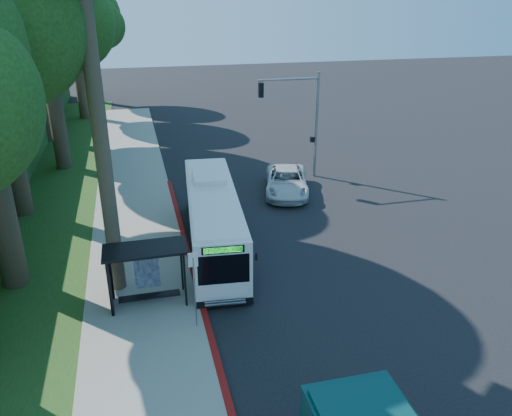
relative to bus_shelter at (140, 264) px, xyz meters
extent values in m
plane|color=black|center=(7.26, 2.86, -1.81)|extent=(140.00, 140.00, 0.00)
cube|color=gray|center=(-0.04, 2.86, -1.75)|extent=(4.50, 70.00, 0.12)
cube|color=maroon|center=(2.26, -1.14, -1.74)|extent=(0.25, 30.00, 0.13)
cube|color=#234719|center=(-5.74, 7.86, -1.78)|extent=(8.00, 70.00, 0.06)
cube|color=black|center=(0.26, -0.14, 0.69)|extent=(3.20, 1.50, 0.10)
cube|color=black|center=(-1.19, -0.14, -0.61)|extent=(0.06, 1.30, 2.20)
cube|color=navy|center=(0.26, 0.56, -0.56)|extent=(1.00, 0.12, 1.70)
cube|color=black|center=(0.26, -0.24, -1.36)|extent=(2.40, 0.40, 0.06)
cube|color=black|center=(-1.14, 0.46, -0.61)|extent=(0.08, 0.08, 2.40)
cube|color=black|center=(1.66, 0.46, -0.61)|extent=(0.08, 0.08, 2.40)
cube|color=black|center=(-1.14, -0.74, -0.61)|extent=(0.08, 0.08, 2.40)
cube|color=black|center=(1.66, -0.74, -0.61)|extent=(0.08, 0.08, 2.40)
cylinder|color=gray|center=(1.86, -2.14, -0.31)|extent=(0.06, 0.06, 3.00)
cube|color=white|center=(1.86, -2.14, 1.09)|extent=(0.35, 0.04, 0.55)
cylinder|color=gray|center=(12.06, 12.86, 1.69)|extent=(0.20, 0.20, 7.00)
cylinder|color=gray|center=(10.06, 12.86, 4.79)|extent=(4.00, 0.14, 0.14)
cube|color=black|center=(8.26, 12.86, 4.19)|extent=(0.30, 0.30, 0.90)
cube|color=black|center=(11.81, 12.86, 0.79)|extent=(0.25, 0.25, 0.35)
cylinder|color=#4C3F2D|center=(-0.94, 1.36, 4.69)|extent=(0.60, 0.60, 13.00)
sphere|color=#1F3E10|center=(-3.64, 1.66, 8.69)|extent=(5.60, 5.60, 5.60)
cylinder|color=#382B1E|center=(-6.24, 10.86, 4.14)|extent=(1.18, 1.18, 11.90)
cylinder|color=#382B1E|center=(-4.74, 18.86, 3.09)|extent=(1.06, 1.06, 9.80)
sphere|color=#1F3E10|center=(-4.74, 18.86, 9.11)|extent=(8.40, 8.40, 8.40)
sphere|color=#1F3E10|center=(-3.06, 17.60, 7.99)|extent=(5.88, 5.88, 5.88)
sphere|color=#1F3E10|center=(-6.21, 20.33, 8.27)|extent=(5.46, 5.46, 5.46)
cylinder|color=#382B1E|center=(-6.74, 26.86, 3.79)|extent=(1.14, 1.14, 11.20)
cylinder|color=#382B1E|center=(-4.24, 34.86, 2.74)|extent=(1.02, 1.02, 9.10)
sphere|color=#1F3E10|center=(-4.24, 34.86, 8.33)|extent=(8.00, 8.00, 8.00)
sphere|color=#1F3E10|center=(-2.64, 33.66, 7.29)|extent=(5.60, 5.60, 5.60)
sphere|color=#1F3E10|center=(-5.64, 36.26, 7.55)|extent=(5.20, 5.20, 5.20)
cylinder|color=#382B1E|center=(-3.24, 42.86, 2.39)|extent=(0.98, 0.98, 8.40)
sphere|color=#1F3E10|center=(-3.24, 42.86, 7.55)|extent=(7.00, 7.00, 7.00)
sphere|color=#1F3E10|center=(-1.84, 41.81, 6.59)|extent=(4.90, 4.90, 4.90)
sphere|color=#1F3E10|center=(-4.47, 44.08, 6.83)|extent=(4.55, 4.55, 4.55)
cube|color=white|center=(3.60, 4.15, -0.22)|extent=(3.25, 10.88, 2.54)
cube|color=black|center=(3.60, 4.15, -1.54)|extent=(3.27, 10.93, 0.31)
cube|color=black|center=(3.64, 4.59, 0.02)|extent=(3.08, 8.53, 0.98)
cube|color=black|center=(3.11, -1.14, -0.02)|extent=(2.00, 0.29, 1.25)
cube|color=black|center=(4.08, 9.44, 0.07)|extent=(1.82, 0.27, 0.89)
cube|color=#19E533|center=(3.11, -1.15, 0.83)|extent=(1.48, 0.22, 0.25)
cube|color=white|center=(3.60, 4.15, 1.10)|extent=(3.02, 10.33, 0.11)
cube|color=white|center=(3.76, 5.93, 1.25)|extent=(1.79, 2.37, 0.31)
cylinder|color=black|center=(2.26, 0.83, -1.36)|extent=(0.35, 0.91, 0.89)
cylinder|color=black|center=(4.31, 0.64, -1.36)|extent=(0.35, 0.91, 0.89)
cylinder|color=black|center=(2.94, 8.30, -1.36)|extent=(0.35, 0.91, 0.89)
cylinder|color=black|center=(5.00, 8.11, -1.36)|extent=(0.35, 0.91, 0.89)
cube|color=black|center=(4.69, -8.87, 0.05)|extent=(1.81, 0.12, 0.89)
imported|color=silver|center=(9.25, 10.25, -1.04)|extent=(3.97, 6.01, 1.53)
camera|label=1|loc=(0.23, -17.60, 9.66)|focal=35.00mm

